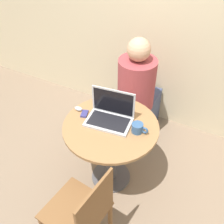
# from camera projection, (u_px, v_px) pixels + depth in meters

# --- Properties ---
(ground_plane) EXTENTS (12.00, 12.00, 0.00)m
(ground_plane) POSITION_uv_depth(u_px,v_px,m) (111.00, 177.00, 2.61)
(ground_plane) COLOR #7F6B56
(back_wall) EXTENTS (7.00, 0.05, 2.60)m
(back_wall) POSITION_uv_depth(u_px,v_px,m) (164.00, 10.00, 2.52)
(back_wall) COLOR beige
(back_wall) RESTS_ON ground_plane
(round_table) EXTENTS (0.80, 0.80, 0.70)m
(round_table) POSITION_uv_depth(u_px,v_px,m) (111.00, 140.00, 2.27)
(round_table) COLOR #4C4C51
(round_table) RESTS_ON ground_plane
(laptop) EXTENTS (0.40, 0.28, 0.26)m
(laptop) POSITION_uv_depth(u_px,v_px,m) (110.00, 115.00, 2.17)
(laptop) COLOR #B7B7BC
(laptop) RESTS_ON round_table
(cell_phone) EXTENTS (0.08, 0.10, 0.02)m
(cell_phone) POSITION_uv_depth(u_px,v_px,m) (84.00, 114.00, 2.26)
(cell_phone) COLOR navy
(cell_phone) RESTS_ON round_table
(computer_mouse) EXTENTS (0.08, 0.05, 0.03)m
(computer_mouse) POSITION_uv_depth(u_px,v_px,m) (78.00, 109.00, 2.30)
(computer_mouse) COLOR #B2B2B7
(computer_mouse) RESTS_ON round_table
(coffee_cup) EXTENTS (0.14, 0.09, 0.08)m
(coffee_cup) POSITION_uv_depth(u_px,v_px,m) (138.00, 128.00, 2.08)
(coffee_cup) COLOR #335684
(coffee_cup) RESTS_ON round_table
(chair_empty) EXTENTS (0.44, 0.44, 0.86)m
(chair_empty) POSITION_uv_depth(u_px,v_px,m) (83.00, 214.00, 1.83)
(chair_empty) COLOR brown
(chair_empty) RESTS_ON ground_plane
(person_seated) EXTENTS (0.38, 0.59, 1.19)m
(person_seated) POSITION_uv_depth(u_px,v_px,m) (138.00, 98.00, 2.80)
(person_seated) COLOR #3D4766
(person_seated) RESTS_ON ground_plane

